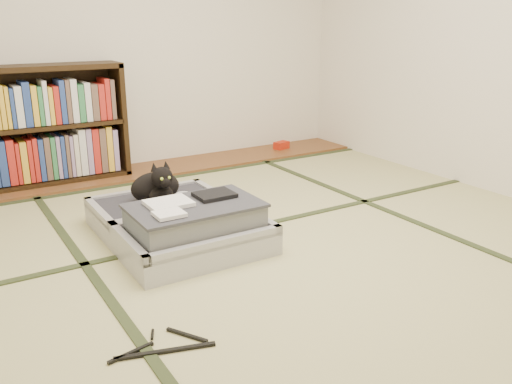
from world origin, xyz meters
TOP-DOWN VIEW (x-y plane):
  - floor at (0.00, 0.00)m, footprint 4.50×4.50m
  - wood_strip at (0.00, 2.00)m, footprint 4.00×0.50m
  - red_item at (1.38, 2.03)m, footprint 0.17×0.13m
  - tatami_borders at (0.00, 0.49)m, footprint 4.00×4.50m
  - bookcase at (-0.92, 2.07)m, footprint 1.41×0.32m
  - suitcase at (-0.42, 0.44)m, footprint 0.81×1.08m
  - cat at (-0.44, 0.73)m, footprint 0.36×0.36m
  - cable_coil at (-0.26, 0.76)m, footprint 0.11×0.11m
  - hanger at (-0.94, -0.54)m, footprint 0.42×0.24m

SIDE VIEW (x-z plane):
  - floor at x=0.00m, z-range 0.00..0.00m
  - tatami_borders at x=0.00m, z-range 0.00..0.01m
  - hanger at x=-0.94m, z-range 0.00..0.01m
  - wood_strip at x=0.00m, z-range 0.00..0.02m
  - red_item at x=1.38m, z-range 0.02..0.09m
  - suitcase at x=-0.42m, z-range -0.05..0.27m
  - cable_coil at x=-0.26m, z-range 0.15..0.18m
  - cat at x=-0.44m, z-range 0.12..0.41m
  - bookcase at x=-0.92m, z-range -0.01..0.91m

